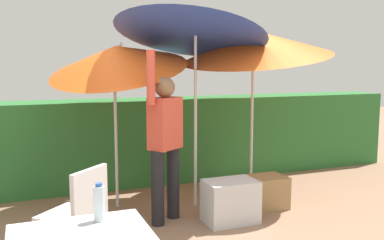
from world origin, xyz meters
name	(u,v)px	position (x,y,z in m)	size (l,w,h in m)	color
ground_plane	(202,221)	(0.00, 0.00, 0.00)	(24.00, 24.00, 0.00)	#937056
hedge_row	(154,140)	(0.00, 1.84, 0.61)	(8.00, 0.70, 1.23)	#2D7033
umbrella_rainbow	(192,22)	(0.12, 0.59, 2.23)	(1.92, 1.85, 2.73)	silver
umbrella_orange	(255,44)	(1.06, 0.73, 1.99)	(2.03, 2.00, 2.40)	silver
umbrella_yellow	(117,58)	(-0.74, 0.82, 1.81)	(1.73, 1.66, 2.28)	silver
person_vendor	(165,138)	(-0.37, 0.15, 0.93)	(0.51, 0.38, 1.88)	black
chair_plastic	(78,212)	(-1.41, -0.67, 0.51)	(0.62, 0.62, 0.89)	silver
cooler_box	(230,201)	(0.28, -0.13, 0.23)	(0.57, 0.39, 0.47)	silver
crate_cardboard	(267,192)	(0.91, 0.13, 0.20)	(0.45, 0.37, 0.39)	#9E7A4C
bottle_water	(99,203)	(-1.38, -1.64, 0.88)	(0.07, 0.07, 0.24)	silver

